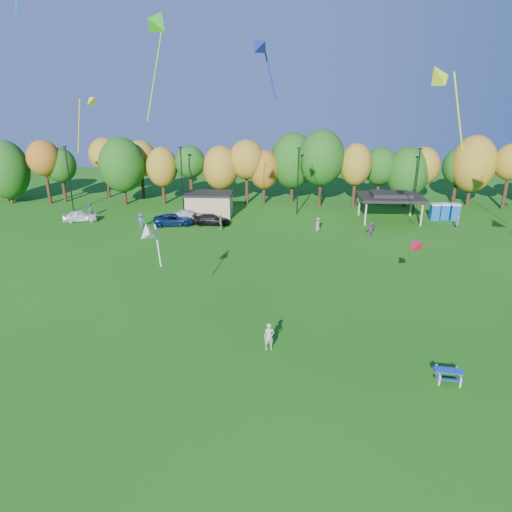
# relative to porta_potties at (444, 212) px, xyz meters

# --- Properties ---
(ground) EXTENTS (160.00, 160.00, 0.00)m
(ground) POSITION_rel_porta_potties_xyz_m (-21.45, -37.80, -1.10)
(ground) COLOR #19600F
(ground) RESTS_ON ground
(tree_line) EXTENTS (93.57, 10.55, 11.15)m
(tree_line) POSITION_rel_porta_potties_xyz_m (-22.48, 7.71, 4.82)
(tree_line) COLOR black
(tree_line) RESTS_ON ground
(lamp_posts) EXTENTS (64.50, 0.25, 9.09)m
(lamp_posts) POSITION_rel_porta_potties_xyz_m (-19.45, 2.20, 3.80)
(lamp_posts) COLOR black
(lamp_posts) RESTS_ON ground
(utility_building) EXTENTS (6.30, 4.30, 3.25)m
(utility_building) POSITION_rel_porta_potties_xyz_m (-31.45, 0.20, 0.54)
(utility_building) COLOR tan
(utility_building) RESTS_ON ground
(pavilion) EXTENTS (8.20, 6.20, 3.77)m
(pavilion) POSITION_rel_porta_potties_xyz_m (-7.45, -0.80, 2.13)
(pavilion) COLOR tan
(pavilion) RESTS_ON ground
(porta_potties) EXTENTS (3.75, 1.37, 2.18)m
(porta_potties) POSITION_rel_porta_potties_xyz_m (0.00, 0.00, 0.00)
(porta_potties) COLOR #0C4DA5
(porta_potties) RESTS_ON ground
(picnic_table) EXTENTS (1.75, 1.52, 0.69)m
(picnic_table) POSITION_rel_porta_potties_xyz_m (-11.82, -36.72, -0.70)
(picnic_table) COLOR tan
(picnic_table) RESTS_ON ground
(kite_flyer) EXTENTS (0.73, 0.53, 1.88)m
(kite_flyer) POSITION_rel_porta_potties_xyz_m (-22.44, -33.81, -0.16)
(kite_flyer) COLOR tan
(kite_flyer) RESTS_ON ground
(car_a) EXTENTS (4.68, 2.88, 1.49)m
(car_a) POSITION_rel_porta_potties_xyz_m (-48.01, -3.38, -0.35)
(car_a) COLOR white
(car_a) RESTS_ON ground
(car_b) EXTENTS (4.81, 2.28, 1.52)m
(car_b) POSITION_rel_porta_potties_xyz_m (-33.67, -3.06, -0.34)
(car_b) COLOR #96959A
(car_b) RESTS_ON ground
(car_c) EXTENTS (5.60, 3.39, 1.45)m
(car_c) POSITION_rel_porta_potties_xyz_m (-35.28, -4.53, -0.37)
(car_c) COLOR #0D224F
(car_c) RESTS_ON ground
(car_d) EXTENTS (4.76, 1.98, 1.38)m
(car_d) POSITION_rel_porta_potties_xyz_m (-30.55, -4.12, -0.41)
(car_d) COLOR black
(car_d) RESTS_ON ground
(far_person_0) EXTENTS (0.90, 0.98, 1.68)m
(far_person_0) POSITION_rel_porta_potties_xyz_m (-17.17, -6.13, -0.26)
(far_person_0) COLOR #71865B
(far_person_0) RESTS_ON ground
(far_person_1) EXTENTS (1.58, 1.15, 1.65)m
(far_person_1) POSITION_rel_porta_potties_xyz_m (-11.10, -7.91, -0.27)
(far_person_1) COLOR #89397B
(far_person_1) RESTS_ON ground
(far_person_2) EXTENTS (0.67, 1.14, 1.83)m
(far_person_2) POSITION_rel_porta_potties_xyz_m (-29.12, -6.26, -0.18)
(far_person_2) COLOR olive
(far_person_2) RESTS_ON ground
(far_person_3) EXTENTS (0.78, 0.95, 1.80)m
(far_person_3) POSITION_rel_porta_potties_xyz_m (-47.79, -0.70, -0.20)
(far_person_3) COLOR #6054BA
(far_person_3) RESTS_ON ground
(far_person_4) EXTENTS (1.32, 1.03, 1.79)m
(far_person_4) POSITION_rel_porta_potties_xyz_m (-39.20, -5.82, -0.20)
(far_person_4) COLOR #414B90
(far_person_4) RESTS_ON ground
(far_person_5) EXTENTS (0.53, 0.65, 1.55)m
(far_person_5) POSITION_rel_porta_potties_xyz_m (0.19, -4.29, -0.32)
(far_person_5) COLOR #A84F9B
(far_person_5) RESTS_ON ground
(kite_4) EXTENTS (1.45, 1.65, 1.39)m
(kite_4) POSITION_rel_porta_potties_xyz_m (-11.83, -28.36, 4.58)
(kite_4) COLOR red
(kite_5) EXTENTS (2.60, 4.25, 7.44)m
(kite_5) POSITION_rel_porta_potties_xyz_m (-30.08, -27.35, 19.32)
(kite_5) COLOR #37D11B
(kite_7) EXTENTS (2.37, 2.43, 4.51)m
(kite_7) POSITION_rel_porta_potties_xyz_m (-23.61, -25.25, 18.05)
(kite_7) COLOR navy
(kite_8) EXTENTS (1.64, 2.22, 3.49)m
(kite_8) POSITION_rel_porta_potties_xyz_m (-30.73, -31.23, 6.20)
(kite_8) COLOR silver
(kite_9) EXTENTS (2.59, 2.43, 5.25)m
(kite_9) POSITION_rel_porta_potties_xyz_m (-38.75, -18.21, 14.17)
(kite_9) COLOR yellow
(kite_14) EXTENTS (3.24, 2.22, 5.51)m
(kite_14) POSITION_rel_porta_potties_xyz_m (-12.23, -29.30, 15.94)
(kite_14) COLOR #E9F319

